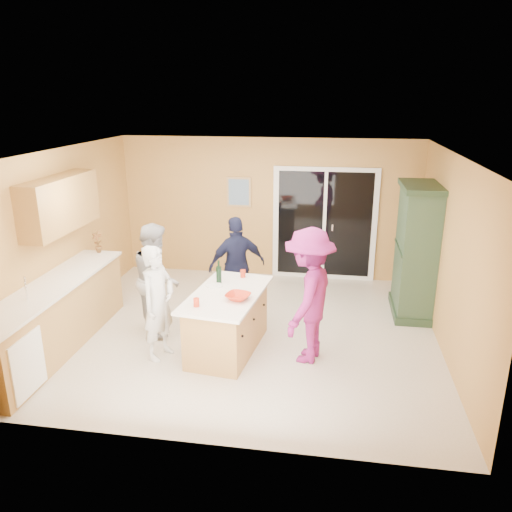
# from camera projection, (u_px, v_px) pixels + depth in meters

# --- Properties ---
(floor) EXTENTS (5.50, 5.50, 0.00)m
(floor) POSITION_uv_depth(u_px,v_px,m) (245.00, 332.00, 7.35)
(floor) COLOR beige
(floor) RESTS_ON ground
(ceiling) EXTENTS (5.50, 5.00, 0.10)m
(ceiling) POSITION_uv_depth(u_px,v_px,m) (244.00, 153.00, 6.54)
(ceiling) COLOR silver
(ceiling) RESTS_ON wall_back
(wall_back) EXTENTS (5.50, 0.10, 2.60)m
(wall_back) POSITION_uv_depth(u_px,v_px,m) (268.00, 209.00, 9.29)
(wall_back) COLOR #E1A45C
(wall_back) RESTS_ON ground
(wall_front) EXTENTS (5.50, 0.10, 2.60)m
(wall_front) POSITION_uv_depth(u_px,v_px,m) (196.00, 326.00, 4.60)
(wall_front) COLOR #E1A45C
(wall_front) RESTS_ON ground
(wall_left) EXTENTS (0.10, 5.00, 2.60)m
(wall_left) POSITION_uv_depth(u_px,v_px,m) (61.00, 239.00, 7.35)
(wall_left) COLOR #E1A45C
(wall_left) RESTS_ON ground
(wall_right) EXTENTS (0.10, 5.00, 2.60)m
(wall_right) POSITION_uv_depth(u_px,v_px,m) (450.00, 257.00, 6.53)
(wall_right) COLOR #E1A45C
(wall_right) RESTS_ON ground
(left_cabinet_run) EXTENTS (0.65, 3.05, 1.24)m
(left_cabinet_run) POSITION_uv_depth(u_px,v_px,m) (48.00, 323.00, 6.58)
(left_cabinet_run) COLOR #B08244
(left_cabinet_run) RESTS_ON floor
(upper_cabinets) EXTENTS (0.35, 1.60, 0.75)m
(upper_cabinets) POSITION_uv_depth(u_px,v_px,m) (60.00, 204.00, 6.96)
(upper_cabinets) COLOR #B08244
(upper_cabinets) RESTS_ON wall_left
(sliding_door) EXTENTS (1.90, 0.07, 2.10)m
(sliding_door) POSITION_uv_depth(u_px,v_px,m) (324.00, 224.00, 9.18)
(sliding_door) COLOR white
(sliding_door) RESTS_ON floor
(framed_picture) EXTENTS (0.46, 0.04, 0.56)m
(framed_picture) POSITION_uv_depth(u_px,v_px,m) (239.00, 192.00, 9.26)
(framed_picture) COLOR tan
(framed_picture) RESTS_ON wall_back
(kitchen_island) EXTENTS (1.06, 1.68, 0.84)m
(kitchen_island) POSITION_uv_depth(u_px,v_px,m) (227.00, 323.00, 6.72)
(kitchen_island) COLOR #B08244
(kitchen_island) RESTS_ON floor
(green_hutch) EXTENTS (0.59, 1.13, 2.07)m
(green_hutch) POSITION_uv_depth(u_px,v_px,m) (416.00, 252.00, 7.69)
(green_hutch) COLOR #223823
(green_hutch) RESTS_ON floor
(woman_white) EXTENTS (0.53, 0.65, 1.53)m
(woman_white) POSITION_uv_depth(u_px,v_px,m) (158.00, 303.00, 6.44)
(woman_white) COLOR silver
(woman_white) RESTS_ON floor
(woman_grey) EXTENTS (0.89, 0.97, 1.62)m
(woman_grey) POSITION_uv_depth(u_px,v_px,m) (156.00, 278.00, 7.17)
(woman_grey) COLOR #A4A4A7
(woman_grey) RESTS_ON floor
(woman_navy) EXTENTS (0.98, 0.78, 1.56)m
(woman_navy) POSITION_uv_depth(u_px,v_px,m) (237.00, 265.00, 7.80)
(woman_navy) COLOR #191A38
(woman_navy) RESTS_ON floor
(woman_magenta) EXTENTS (0.93, 1.28, 1.77)m
(woman_magenta) POSITION_uv_depth(u_px,v_px,m) (309.00, 296.00, 6.35)
(woman_magenta) COLOR #8C1E6A
(woman_magenta) RESTS_ON floor
(serving_bowl) EXTENTS (0.38, 0.38, 0.08)m
(serving_bowl) POSITION_uv_depth(u_px,v_px,m) (238.00, 297.00, 6.36)
(serving_bowl) COLOR red
(serving_bowl) RESTS_ON kitchen_island
(tulip_vase) EXTENTS (0.18, 0.13, 0.35)m
(tulip_vase) POSITION_uv_depth(u_px,v_px,m) (98.00, 242.00, 7.86)
(tulip_vase) COLOR #A81019
(tulip_vase) RESTS_ON left_cabinet_run
(tumbler_near) EXTENTS (0.09, 0.09, 0.11)m
(tumbler_near) POSITION_uv_depth(u_px,v_px,m) (196.00, 302.00, 6.15)
(tumbler_near) COLOR red
(tumbler_near) RESTS_ON kitchen_island
(tumbler_far) EXTENTS (0.10, 0.10, 0.11)m
(tumbler_far) POSITION_uv_depth(u_px,v_px,m) (243.00, 274.00, 7.13)
(tumbler_far) COLOR red
(tumbler_far) RESTS_ON kitchen_island
(wine_bottle) EXTENTS (0.08, 0.08, 0.33)m
(wine_bottle) POSITION_uv_depth(u_px,v_px,m) (219.00, 274.00, 6.89)
(wine_bottle) COLOR black
(wine_bottle) RESTS_ON kitchen_island
(white_plate) EXTENTS (0.23, 0.23, 0.01)m
(white_plate) POSITION_uv_depth(u_px,v_px,m) (215.00, 286.00, 6.81)
(white_plate) COLOR white
(white_plate) RESTS_ON kitchen_island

